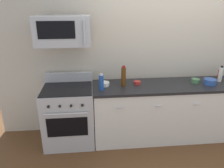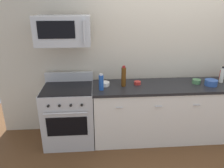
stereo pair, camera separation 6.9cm
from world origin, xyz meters
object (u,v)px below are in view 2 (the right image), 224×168
(bottle_hot_sauce_red, at_px, (221,75))
(bowl_blue_mixing, at_px, (211,82))
(bowl_green_glaze, at_px, (196,81))
(range_oven, at_px, (69,114))
(microwave, at_px, (63,30))
(bottle_vinegar_white, at_px, (222,75))
(bowl_red_small, at_px, (137,83))
(bottle_soda_blue, at_px, (101,82))
(bottle_wine_amber, at_px, (124,77))
(bowl_white_ceramic, at_px, (105,84))

(bottle_hot_sauce_red, bearing_deg, bowl_blue_mixing, -139.68)
(bottle_hot_sauce_red, distance_m, bowl_green_glaze, 0.51)
(range_oven, bearing_deg, microwave, 89.71)
(bottle_vinegar_white, xyz_separation_m, bowl_red_small, (-1.34, 0.01, -0.10))
(bowl_blue_mixing, distance_m, bowl_green_glaze, 0.21)
(microwave, xyz_separation_m, bottle_hot_sauce_red, (2.49, 0.15, -0.75))
(microwave, relative_size, bottle_hot_sauce_red, 4.46)
(bottle_soda_blue, bearing_deg, bowl_red_small, 17.85)
(bottle_wine_amber, bearing_deg, bowl_blue_mixing, -2.97)
(bottle_hot_sauce_red, xyz_separation_m, bowl_blue_mixing, (-0.30, -0.25, -0.03))
(bottle_wine_amber, bearing_deg, bowl_green_glaze, 1.40)
(bottle_vinegar_white, distance_m, bottle_wine_amber, 1.57)
(range_oven, bearing_deg, bowl_blue_mixing, -1.62)
(bottle_vinegar_white, xyz_separation_m, bowl_white_ceramic, (-1.85, -0.01, -0.09))
(bottle_wine_amber, xyz_separation_m, bowl_white_ceramic, (-0.28, 0.03, -0.12))
(microwave, relative_size, bottle_soda_blue, 3.03)
(range_oven, xyz_separation_m, bowl_green_glaze, (2.00, 0.04, 0.48))
(bottle_wine_amber, bearing_deg, bottle_vinegar_white, 1.61)
(bottle_soda_blue, relative_size, bowl_white_ceramic, 1.71)
(bowl_green_glaze, bearing_deg, bottle_vinegar_white, 2.21)
(bottle_soda_blue, xyz_separation_m, bowl_green_glaze, (1.50, 0.16, -0.08))
(range_oven, height_order, bottle_hot_sauce_red, bottle_hot_sauce_red)
(bottle_soda_blue, bearing_deg, microwave, 161.87)
(range_oven, bearing_deg, bottle_hot_sauce_red, 4.41)
(bottle_vinegar_white, distance_m, bottle_soda_blue, 1.92)
(microwave, height_order, bowl_red_small, microwave)
(bottle_hot_sauce_red, bearing_deg, bottle_vinegar_white, -116.71)
(range_oven, bearing_deg, bowl_green_glaze, 1.03)
(bottle_soda_blue, xyz_separation_m, bowl_red_small, (0.57, 0.18, -0.09))
(range_oven, bearing_deg, bowl_white_ceramic, 4.09)
(bottle_soda_blue, distance_m, bowl_red_small, 0.60)
(bottle_vinegar_white, relative_size, bottle_soda_blue, 1.05)
(microwave, distance_m, bowl_white_ceramic, 0.98)
(bowl_red_small, bearing_deg, bottle_hot_sauce_red, 5.25)
(bowl_green_glaze, bearing_deg, bottle_soda_blue, -174.03)
(microwave, distance_m, bowl_red_small, 1.34)
(bowl_green_glaze, bearing_deg, bottle_hot_sauce_red, 17.83)
(bowl_blue_mixing, xyz_separation_m, bowl_white_ceramic, (-1.62, 0.10, -0.01))
(microwave, bearing_deg, bowl_green_glaze, -0.25)
(range_oven, height_order, bottle_soda_blue, bottle_soda_blue)
(bottle_vinegar_white, relative_size, bottle_hot_sauce_red, 1.55)
(bottle_soda_blue, bearing_deg, bowl_green_glaze, 5.97)
(microwave, xyz_separation_m, bowl_white_ceramic, (0.56, -0.00, -0.80))
(range_oven, xyz_separation_m, bowl_blue_mixing, (2.19, -0.06, 0.50))
(bottle_vinegar_white, bearing_deg, bowl_red_small, 179.60)
(bottle_vinegar_white, height_order, bowl_white_ceramic, bottle_vinegar_white)
(microwave, height_order, bowl_white_ceramic, microwave)
(bottle_vinegar_white, distance_m, bowl_blue_mixing, 0.27)
(bottle_wine_amber, height_order, bowl_red_small, bottle_wine_amber)
(microwave, relative_size, bottle_vinegar_white, 2.88)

